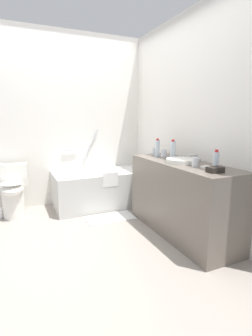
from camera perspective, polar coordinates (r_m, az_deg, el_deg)
The scene contains 17 objects.
ground_plane at distance 3.04m, azimuth -10.26°, elevation -14.84°, with size 3.72×3.72×0.00m, color #9E9389.
wall_back_tiled at distance 4.03m, azimuth -15.51°, elevation 10.21°, with size 3.12×0.10×2.57m, color white.
wall_right_mirror at distance 3.35m, azimuth 13.41°, elevation 10.20°, with size 0.10×2.93×2.57m, color white.
bathtub at distance 3.92m, azimuth -5.39°, elevation -4.23°, with size 1.42×0.70×1.15m.
toilet at distance 3.76m, azimuth -23.90°, elevation -4.83°, with size 0.39×0.49×0.71m.
vanity_counter at distance 3.00m, azimuth 12.21°, elevation -6.62°, with size 0.52×1.50×0.84m, color #6B6056.
sink_basin at distance 2.86m, azimuth 12.24°, elevation 1.59°, with size 0.33×0.33×0.05m, color white.
sink_faucet at distance 2.97m, azimuth 15.24°, elevation 2.09°, with size 0.13×0.15×0.08m.
water_bottle_0 at distance 3.26m, azimuth 7.01°, elevation 4.40°, with size 0.06×0.06×0.23m.
water_bottle_1 at distance 3.10m, azimuth 10.39°, elevation 3.99°, with size 0.07×0.07×0.23m.
water_bottle_2 at distance 2.56m, azimuth 19.45°, elevation 1.60°, with size 0.06×0.06×0.19m.
drinking_glass_0 at distance 2.66m, azimuth 15.16°, elevation 1.26°, with size 0.07×0.07×0.09m, color white.
drinking_glass_1 at distance 3.24m, azimuth 8.45°, elevation 3.30°, with size 0.07×0.07×0.10m, color white.
drinking_glass_2 at distance 3.43m, azimuth 6.31°, elevation 3.73°, with size 0.06×0.06×0.09m, color white.
amenity_basket at distance 2.44m, azimuth 19.28°, elevation -0.34°, with size 0.14×0.10×0.05m, color #2D2823.
soap_dish at distance 2.62m, azimuth 17.41°, elevation 0.21°, with size 0.09×0.06×0.02m, color white.
bath_mat at distance 3.48m, azimuth -3.59°, elevation -11.05°, with size 0.65×0.33×0.01m, color white.
Camera 1 is at (-0.62, -2.66, 1.32)m, focal length 27.32 mm.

